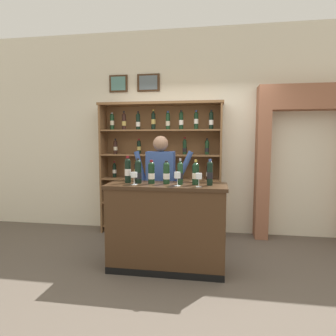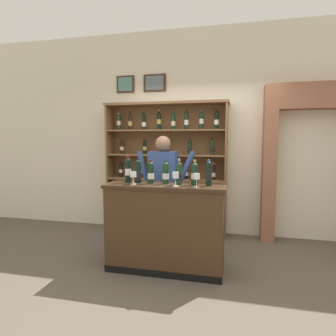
{
  "view_description": "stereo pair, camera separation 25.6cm",
  "coord_description": "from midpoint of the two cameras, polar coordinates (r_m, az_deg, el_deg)",
  "views": [
    {
      "loc": [
        0.36,
        -3.37,
        1.58
      ],
      "look_at": [
        -0.2,
        0.16,
        1.22
      ],
      "focal_mm": 31.2,
      "sensor_mm": 36.0,
      "label": 1
    },
    {
      "loc": [
        0.61,
        -3.32,
        1.58
      ],
      "look_at": [
        -0.2,
        0.16,
        1.22
      ],
      "focal_mm": 31.2,
      "sensor_mm": 36.0,
      "label": 2
    }
  ],
  "objects": [
    {
      "name": "ground_plane",
      "position": [
        3.74,
        0.79,
        -19.47
      ],
      "size": [
        14.0,
        14.0,
        0.02
      ],
      "primitive_type": "cube",
      "color": "brown"
    },
    {
      "name": "back_wall",
      "position": [
        4.99,
        3.52,
        6.94
      ],
      "size": [
        12.0,
        0.19,
        3.37
      ],
      "color": "beige",
      "rests_on": "ground"
    },
    {
      "name": "wine_shelf",
      "position": [
        4.86,
        -2.95,
        0.55
      ],
      "size": [
        2.03,
        0.36,
        2.17
      ],
      "color": "brown",
      "rests_on": "ground"
    },
    {
      "name": "archway_doorway",
      "position": [
        5.01,
        24.26,
        2.86
      ],
      "size": [
        1.57,
        0.45,
        2.39
      ],
      "color": "#935B42",
      "rests_on": "ground"
    },
    {
      "name": "tasting_counter",
      "position": [
        3.58,
        -2.4,
        -11.5
      ],
      "size": [
        1.42,
        0.5,
        1.05
      ],
      "color": "#422B19",
      "rests_on": "ground"
    },
    {
      "name": "shopkeeper",
      "position": [
        4.07,
        -3.21,
        -2.55
      ],
      "size": [
        0.85,
        0.22,
        1.62
      ],
      "color": "#2D3347",
      "rests_on": "ground"
    },
    {
      "name": "tasting_bottle_riserva",
      "position": [
        3.6,
        -9.9,
        -0.36
      ],
      "size": [
        0.08,
        0.08,
        0.33
      ],
      "color": "black",
      "rests_on": "tasting_counter"
    },
    {
      "name": "tasting_bottle_bianco",
      "position": [
        3.53,
        -7.92,
        -0.7
      ],
      "size": [
        0.08,
        0.08,
        0.3
      ],
      "color": "black",
      "rests_on": "tasting_counter"
    },
    {
      "name": "tasting_bottle_rosso",
      "position": [
        3.49,
        -5.37,
        -0.89
      ],
      "size": [
        0.08,
        0.08,
        0.29
      ],
      "color": "black",
      "rests_on": "tasting_counter"
    },
    {
      "name": "tasting_bottle_brunello",
      "position": [
        3.48,
        -2.43,
        -0.91
      ],
      "size": [
        0.08,
        0.08,
        0.28
      ],
      "color": "#19381E",
      "rests_on": "tasting_counter"
    },
    {
      "name": "tasting_bottle_prosecco",
      "position": [
        3.41,
        0.24,
        -0.99
      ],
      "size": [
        0.07,
        0.07,
        0.31
      ],
      "color": "#19381E",
      "rests_on": "tasting_counter"
    },
    {
      "name": "tasting_bottle_chianti",
      "position": [
        3.41,
        3.29,
        -1.02
      ],
      "size": [
        0.08,
        0.08,
        0.29
      ],
      "color": "black",
      "rests_on": "tasting_counter"
    },
    {
      "name": "tasting_bottle_grappa",
      "position": [
        3.38,
        6.05,
        -0.92
      ],
      "size": [
        0.07,
        0.07,
        0.3
      ],
      "color": "black",
      "rests_on": "tasting_counter"
    },
    {
      "name": "wine_glass_center",
      "position": [
        3.24,
        3.8,
        -1.73
      ],
      "size": [
        0.07,
        0.07,
        0.16
      ],
      "color": "silver",
      "rests_on": "tasting_counter"
    },
    {
      "name": "wine_glass_right",
      "position": [
        3.44,
        -8.78,
        -1.49
      ],
      "size": [
        0.08,
        0.08,
        0.15
      ],
      "color": "silver",
      "rests_on": "tasting_counter"
    },
    {
      "name": "wine_glass_spare",
      "position": [
        3.31,
        -0.39,
        -1.6
      ],
      "size": [
        0.07,
        0.07,
        0.16
      ],
      "color": "silver",
      "rests_on": "tasting_counter"
    }
  ]
}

